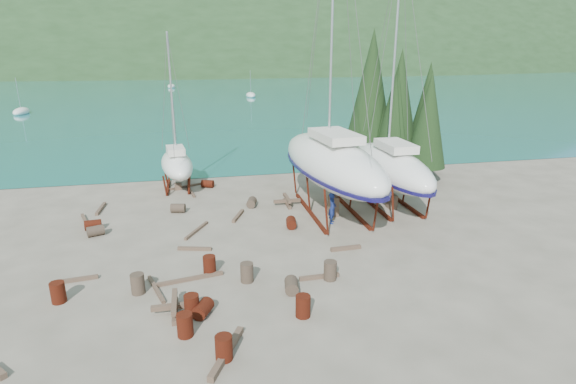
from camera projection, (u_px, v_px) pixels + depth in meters
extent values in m
plane|color=#60594C|center=(265.00, 254.00, 22.63)|extent=(600.00, 600.00, 0.00)
plane|color=#1A827F|center=(192.00, 65.00, 316.26)|extent=(700.00, 700.00, 0.00)
ellipsoid|color=#1F361B|center=(192.00, 65.00, 320.92)|extent=(800.00, 360.00, 110.00)
cube|color=beige|center=(49.00, 70.00, 187.08)|extent=(6.00, 5.00, 4.00)
cube|color=#A54C2D|center=(48.00, 63.00, 186.24)|extent=(6.60, 5.60, 1.60)
cube|color=beige|center=(149.00, 69.00, 195.12)|extent=(6.00, 5.00, 4.00)
cube|color=#A54C2D|center=(148.00, 63.00, 194.27)|extent=(6.60, 5.60, 1.60)
cube|color=beige|center=(262.00, 68.00, 205.16)|extent=(6.00, 5.00, 4.00)
cube|color=#A54C2D|center=(262.00, 62.00, 204.32)|extent=(6.60, 5.60, 1.60)
cylinder|color=black|center=(394.00, 168.00, 36.08)|extent=(0.36, 0.36, 1.60)
cone|color=black|center=(399.00, 105.00, 34.58)|extent=(3.60, 3.60, 8.40)
cylinder|color=black|center=(423.00, 175.00, 34.56)|extent=(0.36, 0.36, 1.36)
cone|color=black|center=(428.00, 120.00, 33.28)|extent=(3.06, 3.06, 7.14)
cylinder|color=black|center=(367.00, 162.00, 37.61)|extent=(0.36, 0.36, 1.84)
cone|color=black|center=(371.00, 92.00, 35.88)|extent=(4.14, 4.14, 9.66)
cylinder|color=black|center=(422.00, 164.00, 37.64)|extent=(0.36, 0.36, 1.44)
cone|color=black|center=(427.00, 110.00, 36.29)|extent=(3.24, 3.24, 7.56)
ellipsoid|color=white|center=(21.00, 112.00, 72.42)|extent=(2.00, 5.00, 1.40)
cylinder|color=silver|center=(18.00, 94.00, 71.56)|extent=(0.08, 0.08, 5.00)
ellipsoid|color=white|center=(251.00, 95.00, 99.10)|extent=(2.00, 5.00, 1.40)
cylinder|color=silver|center=(250.00, 82.00, 98.24)|extent=(0.08, 0.08, 5.00)
ellipsoid|color=white|center=(171.00, 86.00, 123.44)|extent=(2.00, 5.00, 1.40)
cylinder|color=silver|center=(171.00, 76.00, 122.59)|extent=(0.08, 0.08, 5.00)
ellipsoid|color=white|center=(331.00, 162.00, 27.65)|extent=(5.03, 13.25, 3.02)
cube|color=#100D42|center=(334.00, 182.00, 27.37)|extent=(0.48, 2.34, 1.00)
cube|color=silver|center=(336.00, 136.00, 26.52)|extent=(2.45, 4.07, 0.50)
cube|color=#5A1F0F|center=(310.00, 212.00, 28.33)|extent=(0.18, 7.12, 0.20)
cube|color=#5A1F0F|center=(350.00, 209.00, 28.86)|extent=(0.18, 7.12, 0.20)
cube|color=brown|center=(333.00, 206.00, 27.84)|extent=(0.50, 0.80, 1.23)
ellipsoid|color=white|center=(390.00, 167.00, 29.02)|extent=(3.04, 10.38, 2.45)
cube|color=#100D42|center=(393.00, 180.00, 28.77)|extent=(0.25, 1.87, 1.00)
cube|color=silver|center=(396.00, 146.00, 28.09)|extent=(1.67, 3.12, 0.50)
cylinder|color=silver|center=(395.00, 44.00, 27.23)|extent=(0.14, 0.14, 12.45)
cube|color=#5A1F0F|center=(373.00, 205.00, 29.57)|extent=(0.18, 5.71, 0.20)
cube|color=#5A1F0F|center=(403.00, 203.00, 29.99)|extent=(0.18, 5.71, 0.20)
cube|color=brown|center=(392.00, 201.00, 29.19)|extent=(0.50, 0.80, 0.92)
ellipsoid|color=white|center=(177.00, 165.00, 33.13)|extent=(3.00, 7.14, 1.78)
cube|color=#100D42|center=(177.00, 171.00, 32.94)|extent=(0.40, 1.27, 1.00)
cube|color=silver|center=(176.00, 150.00, 32.47)|extent=(1.44, 2.21, 0.50)
cylinder|color=silver|center=(171.00, 93.00, 31.91)|extent=(0.14, 0.14, 8.31)
cube|color=#5A1F0F|center=(168.00, 187.00, 33.49)|extent=(0.18, 3.81, 0.20)
cube|color=#5A1F0F|center=(189.00, 186.00, 33.79)|extent=(0.18, 3.81, 0.20)
cube|color=brown|center=(178.00, 186.00, 33.29)|extent=(0.50, 0.80, 0.39)
imported|color=navy|center=(332.00, 208.00, 26.49)|extent=(0.66, 0.80, 1.88)
cylinder|color=#5A1F0F|center=(58.00, 292.00, 18.22)|extent=(0.58, 0.58, 0.88)
cylinder|color=#2D2823|center=(292.00, 286.00, 19.05)|extent=(0.72, 0.97, 0.58)
cylinder|color=#5A1F0F|center=(93.00, 225.00, 25.69)|extent=(0.94, 0.68, 0.58)
cylinder|color=#5A1F0F|center=(224.00, 348.00, 14.83)|extent=(0.58, 0.58, 0.88)
cylinder|color=#5A1F0F|center=(208.00, 184.00, 33.59)|extent=(1.03, 0.86, 0.58)
cylinder|color=#2D2823|center=(247.00, 272.00, 19.86)|extent=(0.58, 0.58, 0.88)
cylinder|color=#5A1F0F|center=(291.00, 223.00, 26.00)|extent=(0.73, 0.97, 0.58)
cylinder|color=#5A1F0F|center=(303.00, 306.00, 17.25)|extent=(0.58, 0.58, 0.88)
cylinder|color=#2D2823|center=(178.00, 208.00, 28.42)|extent=(0.98, 0.75, 0.58)
cylinder|color=#5A1F0F|center=(192.00, 305.00, 17.29)|extent=(0.58, 0.58, 0.88)
cylinder|color=#2D2823|center=(252.00, 202.00, 29.48)|extent=(0.80, 1.01, 0.58)
cylinder|color=#5A1F0F|center=(203.00, 309.00, 17.34)|extent=(0.91, 1.05, 0.58)
cylinder|color=#5A1F0F|center=(185.00, 325.00, 16.06)|extent=(0.58, 0.58, 0.88)
cylinder|color=#5A1F0F|center=(209.00, 265.00, 20.55)|extent=(0.58, 0.58, 0.88)
cylinder|color=#2D2823|center=(96.00, 231.00, 24.83)|extent=(1.03, 0.85, 0.58)
cylinder|color=#2D2823|center=(138.00, 284.00, 18.90)|extent=(0.58, 0.58, 0.88)
cylinder|color=#2D2823|center=(330.00, 271.00, 20.04)|extent=(0.58, 0.58, 0.88)
cube|color=brown|center=(186.00, 186.00, 33.71)|extent=(2.72, 1.37, 0.14)
cube|color=brown|center=(346.00, 248.00, 23.12)|extent=(1.64, 0.26, 0.19)
cube|color=brown|center=(101.00, 209.00, 28.91)|extent=(0.32, 2.22, 0.19)
cube|color=brown|center=(156.00, 289.00, 19.21)|extent=(0.89, 2.40, 0.15)
cube|color=brown|center=(195.00, 249.00, 23.09)|extent=(1.74, 0.62, 0.17)
cube|color=brown|center=(189.00, 279.00, 20.02)|extent=(3.07, 0.73, 0.16)
cube|color=brown|center=(319.00, 277.00, 20.22)|extent=(1.86, 0.22, 0.17)
cube|color=brown|center=(238.00, 216.00, 27.64)|extent=(0.94, 1.92, 0.19)
cube|color=brown|center=(191.00, 192.00, 32.38)|extent=(0.58, 2.43, 0.15)
cube|color=brown|center=(197.00, 230.00, 25.45)|extent=(1.39, 2.38, 0.15)
cube|color=brown|center=(75.00, 280.00, 19.95)|extent=(1.94, 0.41, 0.17)
cube|color=brown|center=(227.00, 353.00, 15.10)|extent=(1.42, 2.56, 0.23)
cube|color=brown|center=(85.00, 220.00, 27.00)|extent=(0.84, 2.04, 0.16)
cube|color=brown|center=(175.00, 311.00, 17.55)|extent=(0.20, 1.80, 0.20)
cube|color=brown|center=(175.00, 306.00, 17.49)|extent=(1.80, 0.20, 0.20)
cube|color=brown|center=(174.00, 302.00, 17.43)|extent=(0.20, 1.80, 0.20)
cube|color=brown|center=(287.00, 204.00, 29.81)|extent=(0.20, 1.80, 0.20)
cube|color=brown|center=(287.00, 201.00, 29.75)|extent=(1.80, 0.20, 0.20)
cube|color=brown|center=(287.00, 198.00, 29.69)|extent=(0.20, 1.80, 0.20)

